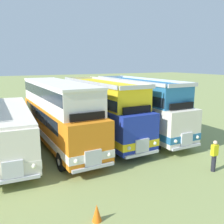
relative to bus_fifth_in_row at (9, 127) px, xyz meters
The scene contains 6 objects.
bus_fifth_in_row is the anchor object (origin of this frame).
bus_sixth_in_row 3.32m from the bus_fifth_in_row, ahead, with size 2.94×11.33×4.49m.
bus_seventh_in_row 6.52m from the bus_fifth_in_row, ahead, with size 2.86×10.32×4.52m.
bus_eighth_in_row 9.76m from the bus_fifth_in_row, ahead, with size 2.72×10.89×4.52m.
cone_near_end 9.18m from the bus_fifth_in_row, 75.71° to the right, with size 0.36×0.36×0.67m, color orange.
marshal_person 12.29m from the bus_fifth_in_row, 38.84° to the right, with size 0.36×0.24×1.73m.
Camera 1 is at (0.70, -16.50, 5.78)m, focal length 39.46 mm.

